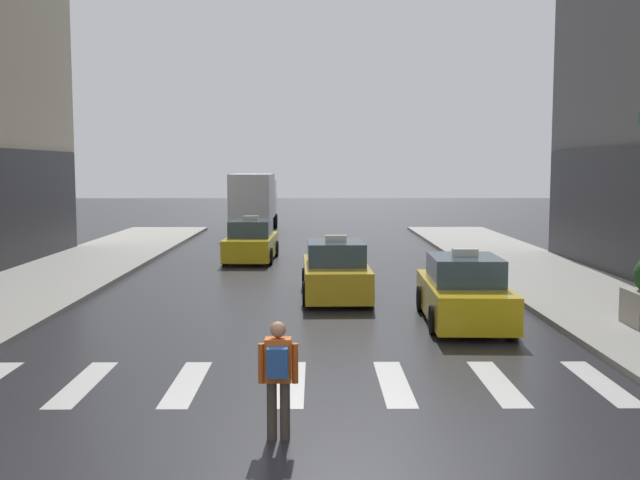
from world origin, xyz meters
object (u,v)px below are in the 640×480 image
object	(u,v)px
taxi_lead	(464,293)
pedestrian_with_backpack	(278,371)
box_truck	(254,200)
taxi_second	(336,272)
taxi_third	(251,242)

from	to	relation	value
taxi_lead	pedestrian_with_backpack	xyz separation A→B (m)	(-4.09, -7.77, 0.25)
taxi_lead	box_truck	xyz separation A→B (m)	(-7.04, 24.78, 1.13)
taxi_second	taxi_third	world-z (taller)	same
taxi_second	taxi_third	distance (m)	9.09
taxi_second	pedestrian_with_backpack	world-z (taller)	taxi_second
taxi_second	box_truck	size ratio (longest dim) A/B	0.61
taxi_lead	taxi_third	world-z (taller)	same
taxi_lead	taxi_second	world-z (taller)	same
taxi_second	pedestrian_with_backpack	xyz separation A→B (m)	(-1.10, -11.34, 0.25)
taxi_third	pedestrian_with_backpack	xyz separation A→B (m)	(2.05, -19.87, 0.25)
box_truck	pedestrian_with_backpack	size ratio (longest dim) A/B	4.58
taxi_third	box_truck	distance (m)	12.77
taxi_lead	taxi_third	bearing A→B (deg)	116.89
taxi_lead	pedestrian_with_backpack	bearing A→B (deg)	-117.75
box_truck	pedestrian_with_backpack	bearing A→B (deg)	-84.81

